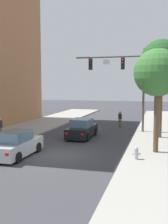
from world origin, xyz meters
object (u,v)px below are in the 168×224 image
object	(u,v)px
car_lead_black	(82,129)
car_following_silver	(16,145)
street_tree_nearest	(158,73)
pedestrian_sidewalk_left_walker	(0,127)
fire_hydrant	(136,153)
traffic_signal_mast	(124,75)
street_tree_second	(161,61)
pedestrian_crossing_road	(120,118)

from	to	relation	value
car_lead_black	car_following_silver	xyz separation A→B (m)	(-2.23, -6.83, 0.00)
car_following_silver	street_tree_nearest	size ratio (longest dim) A/B	0.66
pedestrian_sidewalk_left_walker	fire_hydrant	world-z (taller)	pedestrian_sidewalk_left_walker
car_lead_black	car_following_silver	size ratio (longest dim) A/B	1.00
fire_hydrant	car_following_silver	bearing A→B (deg)	-173.67
traffic_signal_mast	pedestrian_sidewalk_left_walker	world-z (taller)	traffic_signal_mast
pedestrian_sidewalk_left_walker	car_lead_black	bearing A→B (deg)	23.21
car_following_silver	street_tree_second	xyz separation A→B (m)	(8.46, 7.94, 5.55)
street_tree_nearest	pedestrian_sidewalk_left_walker	bearing A→B (deg)	173.44
street_tree_nearest	street_tree_second	distance (m)	5.25
fire_hydrant	pedestrian_crossing_road	bearing A→B (deg)	102.10
traffic_signal_mast	street_tree_second	xyz separation A→B (m)	(3.27, -2.41, 0.94)
fire_hydrant	street_tree_second	xyz separation A→B (m)	(1.27, 7.14, 5.77)
car_following_silver	street_tree_nearest	bearing A→B (deg)	19.01
car_following_silver	street_tree_second	bearing A→B (deg)	43.20
street_tree_nearest	fire_hydrant	bearing A→B (deg)	-117.05
car_following_silver	pedestrian_crossing_road	xyz separation A→B (m)	(4.47, 13.46, 0.19)
fire_hydrant	street_tree_nearest	distance (m)	5.12
pedestrian_crossing_road	traffic_signal_mast	bearing A→B (deg)	-77.02
pedestrian_crossing_road	street_tree_nearest	xyz separation A→B (m)	(3.75, -10.63, 4.17)
pedestrian_sidewalk_left_walker	fire_hydrant	distance (m)	11.57
car_following_silver	pedestrian_crossing_road	world-z (taller)	pedestrian_crossing_road
traffic_signal_mast	street_tree_nearest	bearing A→B (deg)	-68.00
pedestrian_sidewalk_left_walker	pedestrian_crossing_road	size ratio (longest dim) A/B	1.00
street_tree_second	street_tree_nearest	bearing A→B (deg)	-92.61
car_following_silver	pedestrian_sidewalk_left_walker	bearing A→B (deg)	132.41
traffic_signal_mast	street_tree_second	distance (m)	4.17
car_following_silver	street_tree_second	world-z (taller)	street_tree_second
pedestrian_sidewalk_left_walker	car_following_silver	bearing A→B (deg)	-47.59
pedestrian_crossing_road	street_tree_nearest	size ratio (longest dim) A/B	0.25
car_following_silver	pedestrian_sidewalk_left_walker	xyz separation A→B (m)	(-3.86, 4.22, 0.34)
traffic_signal_mast	pedestrian_crossing_road	bearing A→B (deg)	102.98
car_following_silver	street_tree_nearest	world-z (taller)	street_tree_nearest
pedestrian_sidewalk_left_walker	pedestrian_crossing_road	distance (m)	12.44
car_following_silver	fire_hydrant	world-z (taller)	car_following_silver
fire_hydrant	pedestrian_sidewalk_left_walker	bearing A→B (deg)	162.77
pedestrian_sidewalk_left_walker	street_tree_second	size ratio (longest dim) A/B	0.21
car_lead_black	fire_hydrant	distance (m)	7.81
car_lead_black	pedestrian_sidewalk_left_walker	bearing A→B (deg)	-156.79
street_tree_second	traffic_signal_mast	bearing A→B (deg)	143.58
traffic_signal_mast	car_following_silver	size ratio (longest dim) A/B	1.77
car_lead_black	pedestrian_sidewalk_left_walker	distance (m)	6.63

